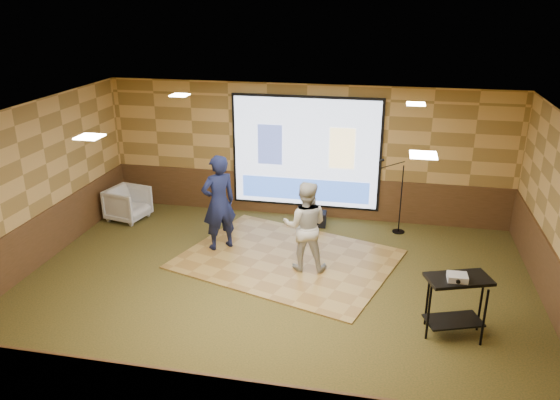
% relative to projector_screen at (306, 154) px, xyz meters
% --- Properties ---
extents(ground, '(9.00, 9.00, 0.00)m').
position_rel_projector_screen_xyz_m(ground, '(0.00, -3.44, -1.47)').
color(ground, '#2D3317').
rests_on(ground, ground).
extents(room_shell, '(9.04, 7.04, 3.02)m').
position_rel_projector_screen_xyz_m(room_shell, '(0.00, -3.44, 0.62)').
color(room_shell, tan).
rests_on(room_shell, ground).
extents(wainscot_back, '(9.00, 0.04, 0.95)m').
position_rel_projector_screen_xyz_m(wainscot_back, '(0.00, 0.04, -1.00)').
color(wainscot_back, '#442E16').
rests_on(wainscot_back, ground).
extents(wainscot_left, '(0.04, 7.00, 0.95)m').
position_rel_projector_screen_xyz_m(wainscot_left, '(-4.48, -3.44, -1.00)').
color(wainscot_left, '#442E16').
rests_on(wainscot_left, ground).
extents(wainscot_right, '(0.04, 7.00, 0.95)m').
position_rel_projector_screen_xyz_m(wainscot_right, '(4.48, -3.44, -1.00)').
color(wainscot_right, '#442E16').
rests_on(wainscot_right, ground).
extents(projector_screen, '(3.32, 0.06, 2.52)m').
position_rel_projector_screen_xyz_m(projector_screen, '(0.00, 0.00, 0.00)').
color(projector_screen, black).
rests_on(projector_screen, room_shell).
extents(downlight_nw, '(0.32, 0.32, 0.02)m').
position_rel_projector_screen_xyz_m(downlight_nw, '(-2.20, -1.64, 1.50)').
color(downlight_nw, beige).
rests_on(downlight_nw, room_shell).
extents(downlight_ne, '(0.32, 0.32, 0.02)m').
position_rel_projector_screen_xyz_m(downlight_ne, '(2.20, -1.64, 1.50)').
color(downlight_ne, beige).
rests_on(downlight_ne, room_shell).
extents(downlight_sw, '(0.32, 0.32, 0.02)m').
position_rel_projector_screen_xyz_m(downlight_sw, '(-2.20, -4.94, 1.50)').
color(downlight_sw, beige).
rests_on(downlight_sw, room_shell).
extents(downlight_se, '(0.32, 0.32, 0.02)m').
position_rel_projector_screen_xyz_m(downlight_se, '(2.20, -4.94, 1.50)').
color(downlight_se, beige).
rests_on(downlight_se, room_shell).
extents(dance_floor, '(4.53, 3.93, 0.03)m').
position_rel_projector_screen_xyz_m(dance_floor, '(0.03, -2.26, -1.46)').
color(dance_floor, olive).
rests_on(dance_floor, ground).
extents(player_left, '(0.83, 0.81, 1.92)m').
position_rel_projector_screen_xyz_m(player_left, '(-1.37, -2.04, -0.49)').
color(player_left, '#13193D').
rests_on(player_left, dance_floor).
extents(player_right, '(0.87, 0.71, 1.68)m').
position_rel_projector_screen_xyz_m(player_right, '(0.41, -2.57, -0.61)').
color(player_right, beige).
rests_on(player_right, dance_floor).
extents(av_table, '(0.91, 0.48, 0.96)m').
position_rel_projector_screen_xyz_m(av_table, '(2.91, -4.16, -0.80)').
color(av_table, black).
rests_on(av_table, ground).
extents(projector, '(0.28, 0.24, 0.09)m').
position_rel_projector_screen_xyz_m(projector, '(2.88, -4.25, -0.47)').
color(projector, silver).
rests_on(projector, av_table).
extents(mic_stand, '(0.63, 0.26, 1.61)m').
position_rel_projector_screen_xyz_m(mic_stand, '(2.06, -0.50, -0.98)').
color(mic_stand, black).
rests_on(mic_stand, ground).
extents(banquet_chair, '(0.96, 0.94, 0.74)m').
position_rel_projector_screen_xyz_m(banquet_chair, '(-3.86, -1.00, -1.10)').
color(banquet_chair, gray).
rests_on(banquet_chair, ground).
extents(duffel_bag, '(0.52, 0.36, 0.31)m').
position_rel_projector_screen_xyz_m(duffel_bag, '(0.30, -0.49, -1.32)').
color(duffel_bag, black).
rests_on(duffel_bag, ground).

